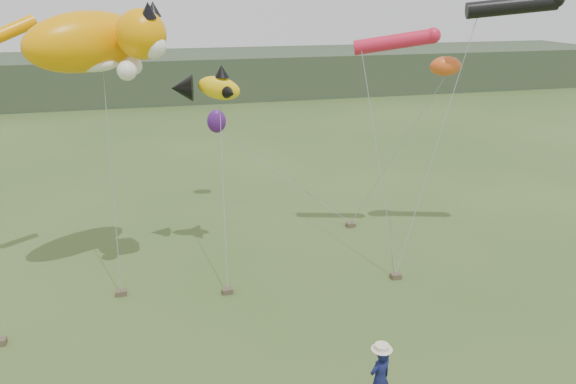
% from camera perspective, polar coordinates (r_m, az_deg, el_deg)
% --- Properties ---
extents(ground, '(120.00, 120.00, 0.00)m').
position_cam_1_polar(ground, '(15.81, 4.04, -17.59)').
color(ground, '#385123').
rests_on(ground, ground).
extents(headland, '(90.00, 13.00, 4.00)m').
position_cam_1_polar(headland, '(57.13, -13.45, 11.33)').
color(headland, '#2D3D28').
rests_on(headland, ground).
extents(festival_attendant, '(0.73, 0.60, 1.72)m').
position_cam_1_polar(festival_attendant, '(14.26, 9.32, -18.21)').
color(festival_attendant, '#121746').
rests_on(festival_attendant, ground).
extents(sandbag_anchors, '(13.15, 5.94, 0.18)m').
position_cam_1_polar(sandbag_anchors, '(19.90, -5.47, -8.90)').
color(sandbag_anchors, brown).
rests_on(sandbag_anchors, ground).
extents(cat_kite, '(5.55, 3.96, 2.36)m').
position_cam_1_polar(cat_kite, '(19.32, -18.74, 14.31)').
color(cat_kite, '#FB9C00').
rests_on(cat_kite, ground).
extents(fish_kite, '(2.60, 1.69, 1.37)m').
position_cam_1_polar(fish_kite, '(20.46, -8.37, 10.48)').
color(fish_kite, yellow).
rests_on(fish_kite, ground).
extents(tube_kites, '(7.21, 2.78, 2.33)m').
position_cam_1_polar(tube_kites, '(22.36, 17.59, 16.21)').
color(tube_kites, black).
rests_on(tube_kites, ground).
extents(misc_kites, '(9.30, 6.73, 3.92)m').
position_cam_1_polar(misc_kites, '(24.15, 4.50, 9.95)').
color(misc_kites, '#DF561C').
rests_on(misc_kites, ground).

